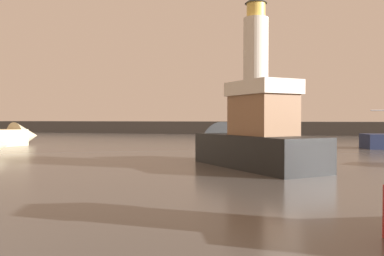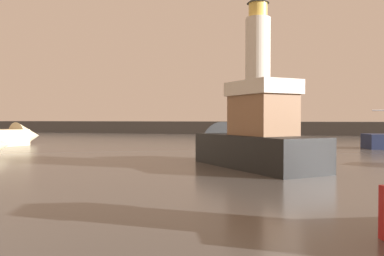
{
  "view_description": "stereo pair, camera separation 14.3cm",
  "coord_description": "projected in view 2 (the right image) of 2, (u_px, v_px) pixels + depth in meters",
  "views": [
    {
      "loc": [
        6.57,
        -2.16,
        2.16
      ],
      "look_at": [
        1.37,
        16.2,
        1.71
      ],
      "focal_mm": 37.19,
      "sensor_mm": 36.0,
      "label": 1
    },
    {
      "loc": [
        6.71,
        -2.12,
        2.16
      ],
      "look_at": [
        1.37,
        16.2,
        1.71
      ],
      "focal_mm": 37.19,
      "sensor_mm": 36.0,
      "label": 2
    }
  ],
  "objects": [
    {
      "name": "motorboat_2",
      "position": [
        244.0,
        139.0,
        18.45
      ],
      "size": [
        7.67,
        8.01,
        4.21
      ],
      "color": "black",
      "rests_on": "ground_plane"
    },
    {
      "name": "lighthouse",
      "position": [
        258.0,
        62.0,
        55.99
      ],
      "size": [
        3.5,
        3.5,
        17.8
      ],
      "color": "silver",
      "rests_on": "breakwater"
    },
    {
      "name": "breakwater",
      "position": [
        258.0,
        128.0,
        56.19
      ],
      "size": [
        86.59,
        6.53,
        1.76
      ],
      "primitive_type": "cube",
      "color": "#423F3D",
      "rests_on": "ground_plane"
    },
    {
      "name": "ground_plane",
      "position": [
        215.0,
        147.0,
        30.08
      ],
      "size": [
        220.0,
        220.0,
        0.0
      ],
      "primitive_type": "plane",
      "color": "#4C4742"
    }
  ]
}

